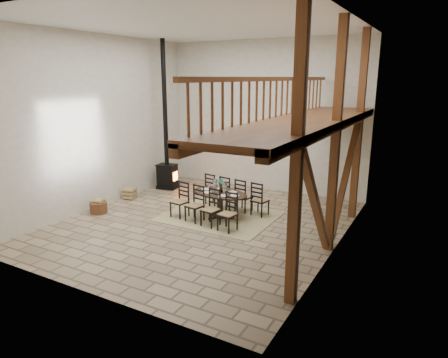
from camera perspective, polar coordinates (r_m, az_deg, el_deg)
The scene contains 7 objects.
ground at distance 10.73m, azimuth -3.15°, elevation -6.34°, with size 8.00×8.00×0.00m, color tan.
room_shell at distance 9.49m, azimuth 2.78°, elevation 9.67°, with size 7.02×8.02×5.01m.
rug at distance 11.24m, azimuth -0.57°, elevation -5.29°, with size 3.00×2.50×0.02m, color tan.
dining_table at distance 11.13m, azimuth -0.57°, elevation -3.61°, with size 2.36×2.19×1.09m.
wood_stove at distance 13.91m, azimuth -8.19°, elevation 3.16°, with size 0.73×0.61×5.00m.
log_basket at distance 12.02m, azimuth -17.49°, elevation -3.82°, with size 0.49×0.49×0.41m.
log_stack at distance 13.12m, azimuth -13.29°, elevation -2.02°, with size 0.42×0.42×0.36m.
Camera 1 is at (5.37, -8.49, 3.78)m, focal length 32.00 mm.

